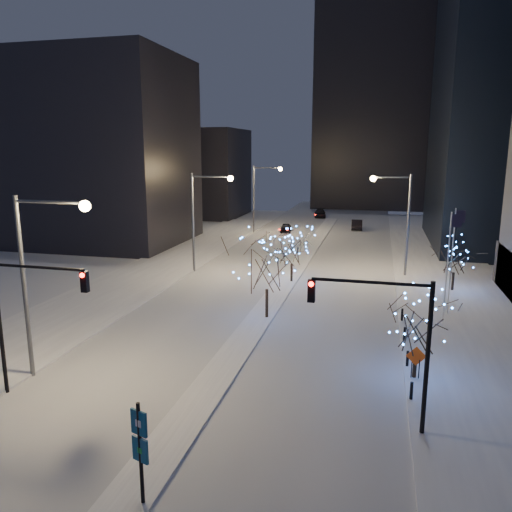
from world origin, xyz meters
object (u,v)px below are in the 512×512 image
(holiday_tree_plaza_near, at_px, (418,325))
(construction_sign, at_px, (416,359))
(street_lamp_w_near, at_px, (39,263))
(street_lamp_east, at_px, (399,211))
(traffic_signal_west, at_px, (24,307))
(car_mid, at_px, (357,224))
(wayfinding_sign, at_px, (140,444))
(car_near, at_px, (286,228))
(car_far, at_px, (320,213))
(holiday_tree_median_near, at_px, (267,264))
(street_lamp_w_far, at_px, (261,190))
(traffic_signal_east, at_px, (391,330))
(holiday_tree_median_far, at_px, (292,247))
(street_lamp_w_mid, at_px, (203,209))
(holiday_tree_plaza_far, at_px, (455,257))

(holiday_tree_plaza_near, height_order, construction_sign, holiday_tree_plaza_near)
(street_lamp_w_near, height_order, street_lamp_east, same)
(street_lamp_east, xyz_separation_m, traffic_signal_west, (-18.52, -30.00, -1.69))
(car_mid, bearing_deg, wayfinding_sign, 83.38)
(traffic_signal_west, xyz_separation_m, car_near, (3.03, 53.89, -4.10))
(car_far, distance_m, wayfinding_sign, 78.31)
(holiday_tree_plaza_near, xyz_separation_m, construction_sign, (0.03, -0.11, -1.89))
(construction_sign, bearing_deg, wayfinding_sign, -132.92)
(street_lamp_w_near, height_order, holiday_tree_median_near, street_lamp_w_near)
(street_lamp_w_near, relative_size, holiday_tree_plaza_near, 1.92)
(holiday_tree_median_near, bearing_deg, street_lamp_w_far, 104.10)
(holiday_tree_median_near, height_order, wayfinding_sign, holiday_tree_median_near)
(car_near, xyz_separation_m, holiday_tree_median_near, (5.91, -39.47, 3.55))
(traffic_signal_east, bearing_deg, street_lamp_w_far, 109.32)
(street_lamp_w_far, xyz_separation_m, holiday_tree_median_far, (9.44, -26.96, -3.08))
(holiday_tree_median_near, bearing_deg, car_mid, 84.36)
(traffic_signal_east, height_order, holiday_tree_median_near, traffic_signal_east)
(street_lamp_w_mid, bearing_deg, car_mid, 66.75)
(car_near, relative_size, wayfinding_sign, 0.98)
(holiday_tree_plaza_far, xyz_separation_m, construction_sign, (-4.30, -18.97, -1.85))
(street_lamp_east, height_order, holiday_tree_plaza_far, street_lamp_east)
(car_near, xyz_separation_m, car_mid, (10.34, 5.40, 0.11))
(traffic_signal_west, bearing_deg, street_lamp_w_far, 90.55)
(car_mid, xyz_separation_m, holiday_tree_plaza_far, (9.90, -33.81, 2.31))
(holiday_tree_plaza_far, bearing_deg, wayfinding_sign, -114.26)
(street_lamp_w_mid, height_order, wayfinding_sign, street_lamp_w_mid)
(street_lamp_w_near, bearing_deg, traffic_signal_west, -76.04)
(car_mid, bearing_deg, street_lamp_east, 97.12)
(street_lamp_w_far, xyz_separation_m, street_lamp_east, (19.02, -22.00, -0.05))
(car_far, xyz_separation_m, construction_sign, (12.91, -65.73, 0.52))
(car_near, bearing_deg, car_far, 73.75)
(traffic_signal_east, xyz_separation_m, holiday_tree_plaza_far, (5.89, 24.48, -1.68))
(car_mid, distance_m, wayfinding_sign, 65.45)
(car_mid, xyz_separation_m, wayfinding_sign, (-4.29, -65.29, 1.65))
(street_lamp_w_near, xyz_separation_m, wayfinding_sign, (9.58, -8.00, -4.07))
(street_lamp_w_near, distance_m, street_lamp_w_mid, 25.00)
(street_lamp_w_far, bearing_deg, construction_sign, -66.83)
(street_lamp_w_mid, relative_size, holiday_tree_median_far, 1.92)
(wayfinding_sign, bearing_deg, street_lamp_w_mid, 126.07)
(car_far, bearing_deg, traffic_signal_west, -102.03)
(traffic_signal_west, xyz_separation_m, construction_sign, (18.97, 6.51, -3.52))
(street_lamp_w_near, height_order, holiday_tree_plaza_far, street_lamp_w_near)
(car_near, xyz_separation_m, construction_sign, (15.94, -47.38, 0.57))
(car_far, distance_m, holiday_tree_median_far, 47.37)
(traffic_signal_west, xyz_separation_m, car_far, (6.06, 72.24, -4.04))
(wayfinding_sign, bearing_deg, holiday_tree_plaza_near, 71.87)
(street_lamp_east, bearing_deg, car_near, 122.97)
(street_lamp_w_far, distance_m, traffic_signal_east, 54.07)
(street_lamp_w_far, height_order, holiday_tree_plaza_near, street_lamp_w_far)
(traffic_signal_west, height_order, holiday_tree_plaza_near, traffic_signal_west)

